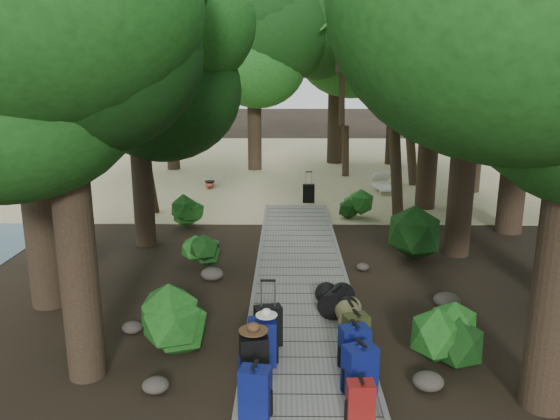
# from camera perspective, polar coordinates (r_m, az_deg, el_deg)

# --- Properties ---
(ground) EXTENTS (120.00, 120.00, 0.00)m
(ground) POSITION_cam_1_polar(r_m,az_deg,el_deg) (11.46, 2.25, -8.30)
(ground) COLOR black
(ground) RESTS_ON ground
(sand_beach) EXTENTS (40.00, 22.00, 0.02)m
(sand_beach) POSITION_cam_1_polar(r_m,az_deg,el_deg) (26.95, 1.34, 4.78)
(sand_beach) COLOR #CABA88
(sand_beach) RESTS_ON ground
(boardwalk) EXTENTS (2.00, 12.00, 0.12)m
(boardwalk) POSITION_cam_1_polar(r_m,az_deg,el_deg) (12.37, 2.12, -6.28)
(boardwalk) COLOR gray
(boardwalk) RESTS_ON ground
(backpack_left_a) EXTENTS (0.43, 0.34, 0.73)m
(backpack_left_a) POSITION_cam_1_polar(r_m,az_deg,el_deg) (7.25, -2.61, -18.24)
(backpack_left_a) COLOR navy
(backpack_left_a) RESTS_ON boardwalk
(backpack_left_b) EXTENTS (0.44, 0.35, 0.73)m
(backpack_left_b) POSITION_cam_1_polar(r_m,az_deg,el_deg) (8.01, -2.74, -14.89)
(backpack_left_b) COLOR black
(backpack_left_b) RESTS_ON boardwalk
(backpack_left_c) EXTENTS (0.43, 0.31, 0.79)m
(backpack_left_c) POSITION_cam_1_polar(r_m,az_deg,el_deg) (8.34, -1.87, -13.39)
(backpack_left_c) COLOR navy
(backpack_left_c) RESTS_ON boardwalk
(backpack_right_a) EXTENTS (0.35, 0.26, 0.61)m
(backpack_right_a) POSITION_cam_1_polar(r_m,az_deg,el_deg) (7.24, 8.40, -19.06)
(backpack_right_a) COLOR maroon
(backpack_right_a) RESTS_ON boardwalk
(backpack_right_b) EXTENTS (0.51, 0.43, 0.77)m
(backpack_right_b) POSITION_cam_1_polar(r_m,az_deg,el_deg) (7.75, 8.34, -15.94)
(backpack_right_b) COLOR navy
(backpack_right_b) RESTS_ON boardwalk
(backpack_right_c) EXTENTS (0.47, 0.38, 0.72)m
(backpack_right_c) POSITION_cam_1_polar(r_m,az_deg,el_deg) (8.34, 7.77, -13.80)
(backpack_right_c) COLOR navy
(backpack_right_c) RESTS_ON boardwalk
(backpack_right_d) EXTENTS (0.45, 0.37, 0.59)m
(backpack_right_d) POSITION_cam_1_polar(r_m,az_deg,el_deg) (8.96, 7.94, -12.20)
(backpack_right_d) COLOR #343B19
(backpack_right_d) RESTS_ON boardwalk
(duffel_right_khaki) EXTENTS (0.50, 0.69, 0.42)m
(duffel_right_khaki) POSITION_cam_1_polar(r_m,az_deg,el_deg) (9.60, 7.32, -10.86)
(duffel_right_khaki) COLOR olive
(duffel_right_khaki) RESTS_ON boardwalk
(duffel_right_black) EXTENTS (0.73, 0.85, 0.46)m
(duffel_right_black) POSITION_cam_1_polar(r_m,az_deg,el_deg) (10.11, 5.92, -9.39)
(duffel_right_black) COLOR black
(duffel_right_black) RESTS_ON boardwalk
(suitcase_on_boardwalk) EXTENTS (0.47, 0.34, 0.66)m
(suitcase_on_boardwalk) POSITION_cam_1_polar(r_m,az_deg,el_deg) (8.89, -1.24, -12.01)
(suitcase_on_boardwalk) COLOR black
(suitcase_on_boardwalk) RESTS_ON boardwalk
(lone_suitcase_on_sand) EXTENTS (0.40, 0.23, 0.63)m
(lone_suitcase_on_sand) POSITION_cam_1_polar(r_m,az_deg,el_deg) (18.88, 3.01, 1.75)
(lone_suitcase_on_sand) COLOR black
(lone_suitcase_on_sand) RESTS_ON sand_beach
(hat_brown) EXTENTS (0.42, 0.42, 0.13)m
(hat_brown) POSITION_cam_1_polar(r_m,az_deg,el_deg) (7.84, -2.80, -12.07)
(hat_brown) COLOR #51351E
(hat_brown) RESTS_ON backpack_left_b
(hat_white) EXTENTS (0.32, 0.32, 0.11)m
(hat_white) POSITION_cam_1_polar(r_m,az_deg,el_deg) (8.14, -1.43, -10.60)
(hat_white) COLOR silver
(hat_white) RESTS_ON backpack_left_c
(kayak) EXTENTS (0.90, 2.89, 0.28)m
(kayak) POSITION_cam_1_polar(r_m,az_deg,el_deg) (21.76, -7.35, 2.84)
(kayak) COLOR #A8260E
(kayak) RESTS_ON sand_beach
(sun_lounger) EXTENTS (0.92, 2.10, 0.66)m
(sun_lounger) POSITION_cam_1_polar(r_m,az_deg,el_deg) (20.82, 10.89, 2.71)
(sun_lounger) COLOR silver
(sun_lounger) RESTS_ON sand_beach
(tree_right_c) EXTENTS (5.02, 5.02, 8.69)m
(tree_right_c) POSITION_cam_1_polar(r_m,az_deg,el_deg) (13.58, 19.29, 13.25)
(tree_right_c) COLOR black
(tree_right_c) RESTS_ON ground
(tree_right_d) EXTENTS (5.57, 5.57, 10.22)m
(tree_right_d) POSITION_cam_1_polar(r_m,az_deg,el_deg) (16.21, 24.45, 15.52)
(tree_right_d) COLOR black
(tree_right_d) RESTS_ON ground
(tree_right_e) EXTENTS (5.13, 5.13, 9.23)m
(tree_right_e) POSITION_cam_1_polar(r_m,az_deg,el_deg) (18.27, 15.77, 14.37)
(tree_right_e) COLOR black
(tree_right_e) RESTS_ON ground
(tree_right_f) EXTENTS (5.61, 5.61, 10.02)m
(tree_right_f) POSITION_cam_1_polar(r_m,az_deg,el_deg) (21.52, 20.27, 14.97)
(tree_right_f) COLOR black
(tree_right_f) RESTS_ON ground
(tree_left_a) EXTENTS (4.58, 4.58, 7.64)m
(tree_left_a) POSITION_cam_1_polar(r_m,az_deg,el_deg) (7.84, -21.67, 9.15)
(tree_left_a) COLOR black
(tree_left_a) RESTS_ON ground
(tree_left_b) EXTENTS (5.26, 5.26, 9.46)m
(tree_left_b) POSITION_cam_1_polar(r_m,az_deg,el_deg) (10.83, -25.25, 14.76)
(tree_left_b) COLOR black
(tree_left_b) RESTS_ON ground
(tree_left_c) EXTENTS (4.34, 4.34, 7.55)m
(tree_left_c) POSITION_cam_1_polar(r_m,az_deg,el_deg) (14.15, -14.69, 11.25)
(tree_left_c) COLOR black
(tree_left_c) RESTS_ON ground
(tree_back_a) EXTENTS (5.24, 5.24, 9.08)m
(tree_back_a) POSITION_cam_1_polar(r_m,az_deg,el_deg) (25.14, -2.75, 14.47)
(tree_back_a) COLOR black
(tree_back_a) RESTS_ON ground
(tree_back_b) EXTENTS (6.14, 6.14, 10.96)m
(tree_back_b) POSITION_cam_1_polar(r_m,az_deg,el_deg) (27.29, 5.99, 16.36)
(tree_back_b) COLOR black
(tree_back_b) RESTS_ON ground
(tree_back_c) EXTENTS (5.12, 5.12, 9.21)m
(tree_back_c) POSITION_cam_1_polar(r_m,az_deg,el_deg) (27.28, 12.02, 14.29)
(tree_back_c) COLOR black
(tree_back_c) RESTS_ON ground
(tree_back_d) EXTENTS (5.03, 5.03, 8.38)m
(tree_back_d) POSITION_cam_1_polar(r_m,az_deg,el_deg) (25.71, -11.46, 13.43)
(tree_back_d) COLOR black
(tree_back_d) RESTS_ON ground
(palm_right_a) EXTENTS (4.73, 4.73, 8.06)m
(palm_right_a) POSITION_cam_1_polar(r_m,az_deg,el_deg) (17.27, 13.19, 12.63)
(palm_right_a) COLOR #194112
(palm_right_a) RESTS_ON ground
(palm_right_b) EXTENTS (4.97, 4.97, 9.59)m
(palm_right_b) POSITION_cam_1_polar(r_m,az_deg,el_deg) (22.47, 14.25, 14.78)
(palm_right_b) COLOR #194112
(palm_right_b) RESTS_ON ground
(palm_right_c) EXTENTS (4.09, 4.09, 6.51)m
(palm_right_c) POSITION_cam_1_polar(r_m,az_deg,el_deg) (23.86, 7.58, 11.31)
(palm_right_c) COLOR #194112
(palm_right_c) RESTS_ON ground
(palm_left_a) EXTENTS (4.13, 4.13, 6.56)m
(palm_left_a) POSITION_cam_1_polar(r_m,az_deg,el_deg) (17.54, -14.33, 10.12)
(palm_left_a) COLOR #194112
(palm_left_a) RESTS_ON ground
(rock_left_a) EXTENTS (0.39, 0.35, 0.21)m
(rock_left_a) POSITION_cam_1_polar(r_m,az_deg,el_deg) (8.24, -12.86, -17.41)
(rock_left_a) COLOR #4C473F
(rock_left_a) RESTS_ON ground
(rock_left_b) EXTENTS (0.36, 0.32, 0.20)m
(rock_left_b) POSITION_cam_1_polar(r_m,az_deg,el_deg) (9.97, -15.17, -11.76)
(rock_left_b) COLOR #4C473F
(rock_left_b) RESTS_ON ground
(rock_left_c) EXTENTS (0.50, 0.45, 0.27)m
(rock_left_c) POSITION_cam_1_polar(r_m,az_deg,el_deg) (12.00, -7.09, -6.64)
(rock_left_c) COLOR #4C473F
(rock_left_c) RESTS_ON ground
(rock_left_d) EXTENTS (0.26, 0.24, 0.14)m
(rock_left_d) POSITION_cam_1_polar(r_m,az_deg,el_deg) (14.36, -6.87, -3.41)
(rock_left_d) COLOR #4C473F
(rock_left_d) RESTS_ON ground
(rock_right_a) EXTENTS (0.45, 0.40, 0.25)m
(rock_right_a) POSITION_cam_1_polar(r_m,az_deg,el_deg) (8.37, 15.21, -16.88)
(rock_right_a) COLOR #4C473F
(rock_right_a) RESTS_ON ground
(rock_right_b) EXTENTS (0.52, 0.47, 0.29)m
(rock_right_b) POSITION_cam_1_polar(r_m,az_deg,el_deg) (11.05, 17.04, -9.01)
(rock_right_b) COLOR #4C473F
(rock_right_b) RESTS_ON ground
(rock_right_c) EXTENTS (0.30, 0.27, 0.16)m
(rock_right_c) POSITION_cam_1_polar(r_m,az_deg,el_deg) (12.63, 8.63, -5.89)
(rock_right_c) COLOR #4C473F
(rock_right_c) RESTS_ON ground
(shrub_left_a) EXTENTS (1.07, 1.07, 0.97)m
(shrub_left_a) POSITION_cam_1_polar(r_m,az_deg,el_deg) (9.03, -11.90, -11.68)
(shrub_left_a) COLOR #194815
(shrub_left_a) RESTS_ON ground
(shrub_left_b) EXTENTS (0.90, 0.90, 0.81)m
(shrub_left_b) POSITION_cam_1_polar(r_m,az_deg,el_deg) (12.63, -8.09, -4.31)
(shrub_left_b) COLOR #194815
(shrub_left_b) RESTS_ON ground
(shrub_left_c) EXTENTS (1.05, 1.05, 0.94)m
(shrub_left_c) POSITION_cam_1_polar(r_m,az_deg,el_deg) (15.90, -9.69, -0.28)
(shrub_left_c) COLOR #194815
(shrub_left_c) RESTS_ON ground
(shrub_right_a) EXTENTS (1.04, 1.04, 0.93)m
(shrub_right_a) POSITION_cam_1_polar(r_m,az_deg,el_deg) (8.92, 17.07, -12.47)
(shrub_right_a) COLOR #194815
(shrub_right_a) RESTS_ON ground
(shrub_right_b) EXTENTS (1.38, 1.38, 1.24)m
(shrub_right_b) POSITION_cam_1_polar(r_m,az_deg,el_deg) (13.40, 14.16, -2.57)
(shrub_right_b) COLOR #194815
(shrub_right_b) RESTS_ON ground
(shrub_right_c) EXTENTS (0.88, 0.88, 0.79)m
(shrub_right_c) POSITION_cam_1_polar(r_m,az_deg,el_deg) (16.89, 7.80, 0.37)
(shrub_right_c) COLOR #194815
(shrub_right_c) RESTS_ON ground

